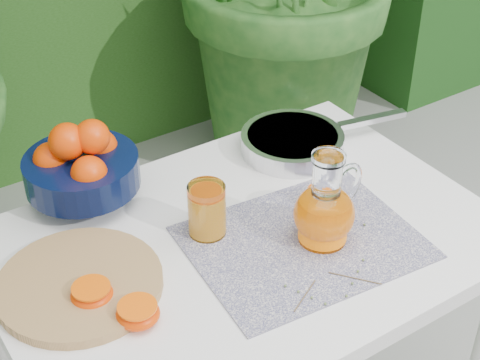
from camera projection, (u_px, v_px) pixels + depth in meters
white_table at (245, 268)px, 1.53m from camera, size 1.00×0.70×0.75m
placemat at (303, 242)px, 1.47m from camera, size 0.47×0.38×0.00m
cutting_board at (80, 284)px, 1.35m from camera, size 0.37×0.37×0.02m
fruit_bowl at (81, 165)px, 1.54m from camera, size 0.26×0.26×0.19m
juice_pitcher at (325, 211)px, 1.43m from camera, size 0.18×0.14×0.20m
juice_tumbler at (207, 211)px, 1.46m from camera, size 0.09×0.09×0.11m
saute_pan at (294, 141)px, 1.73m from camera, size 0.45×0.29×0.05m
orange_halves at (193, 264)px, 1.39m from camera, size 0.63×0.19×0.04m
thyme_sprigs at (331, 262)px, 1.41m from camera, size 0.27×0.24×0.01m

